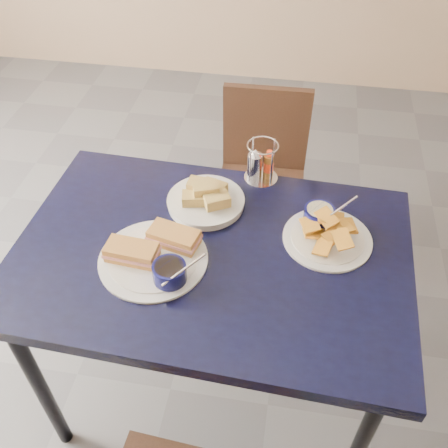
% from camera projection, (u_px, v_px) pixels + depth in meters
% --- Properties ---
extents(ground, '(6.00, 6.00, 0.00)m').
position_uv_depth(ground, '(268.00, 405.00, 1.86)').
color(ground, '#4C4D51').
rests_on(ground, ground).
extents(dining_table, '(1.14, 0.79, 0.75)m').
position_uv_depth(dining_table, '(212.00, 267.00, 1.46)').
color(dining_table, black).
rests_on(dining_table, ground).
extents(chair_far, '(0.38, 0.36, 0.78)m').
position_uv_depth(chair_far, '(263.00, 167.00, 2.18)').
color(chair_far, black).
rests_on(chair_far, ground).
extents(sandwich_plate, '(0.32, 0.30, 0.12)m').
position_uv_depth(sandwich_plate, '(156.00, 255.00, 1.36)').
color(sandwich_plate, white).
rests_on(sandwich_plate, dining_table).
extents(plantain_plate, '(0.26, 0.26, 0.12)m').
position_uv_depth(plantain_plate, '(325.00, 229.00, 1.44)').
color(plantain_plate, white).
rests_on(plantain_plate, dining_table).
extents(bread_basket, '(0.23, 0.23, 0.08)m').
position_uv_depth(bread_basket, '(206.00, 199.00, 1.53)').
color(bread_basket, white).
rests_on(bread_basket, dining_table).
extents(condiment_caddy, '(0.11, 0.11, 0.14)m').
position_uv_depth(condiment_caddy, '(260.00, 164.00, 1.60)').
color(condiment_caddy, silver).
rests_on(condiment_caddy, dining_table).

